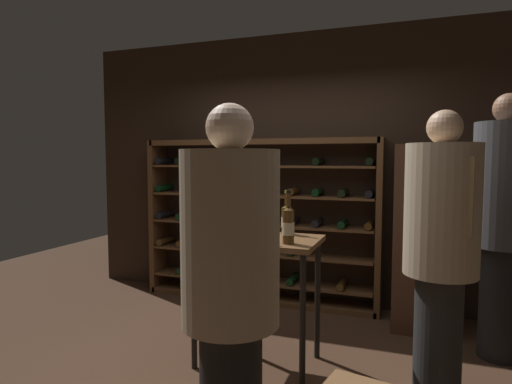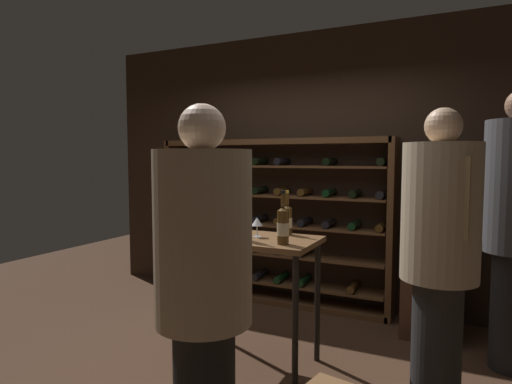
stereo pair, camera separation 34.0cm
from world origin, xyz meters
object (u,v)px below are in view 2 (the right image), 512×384
(display_cabinet, at_px, (430,242))
(person_guest_blue_shirt, at_px, (203,277))
(tasting_table, at_px, (255,256))
(wine_bottle_green_slim, at_px, (246,224))
(wine_bottle_red_label, at_px, (283,225))
(wine_bottle_amber_reserve, at_px, (287,219))
(person_guest_plum_blouse, at_px, (440,244))
(wine_rack, at_px, (269,221))
(wine_glass_stemmed_center, at_px, (257,222))

(display_cabinet, bearing_deg, person_guest_blue_shirt, -111.18)
(tasting_table, height_order, wine_bottle_green_slim, wine_bottle_green_slim)
(wine_bottle_red_label, relative_size, wine_bottle_green_slim, 1.10)
(display_cabinet, height_order, wine_bottle_amber_reserve, display_cabinet)
(person_guest_plum_blouse, xyz_separation_m, wine_bottle_amber_reserve, (-1.12, 0.20, 0.06))
(wine_rack, height_order, display_cabinet, wine_rack)
(tasting_table, xyz_separation_m, wine_bottle_amber_reserve, (0.16, 0.23, 0.26))
(wine_rack, distance_m, wine_bottle_green_slim, 1.64)
(wine_bottle_red_label, height_order, wine_bottle_amber_reserve, wine_bottle_red_label)
(wine_rack, height_order, wine_bottle_amber_reserve, wine_rack)
(wine_bottle_amber_reserve, distance_m, wine_glass_stemmed_center, 0.26)
(tasting_table, xyz_separation_m, wine_glass_stemmed_center, (0.00, 0.02, 0.26))
(wine_bottle_amber_reserve, bearing_deg, person_guest_blue_shirt, -85.18)
(display_cabinet, distance_m, wine_bottle_red_label, 1.56)
(tasting_table, relative_size, person_guest_plum_blouse, 0.52)
(wine_bottle_green_slim, bearing_deg, wine_rack, 107.85)
(wine_glass_stemmed_center, bearing_deg, person_guest_plum_blouse, 0.55)
(person_guest_blue_shirt, distance_m, wine_glass_stemmed_center, 1.23)
(person_guest_plum_blouse, xyz_separation_m, person_guest_blue_shirt, (-1.00, -1.21, -0.03))
(wine_bottle_red_label, distance_m, wine_bottle_green_slim, 0.29)
(person_guest_plum_blouse, height_order, wine_bottle_amber_reserve, person_guest_plum_blouse)
(tasting_table, xyz_separation_m, wine_bottle_green_slim, (-0.01, -0.15, 0.26))
(wine_bottle_amber_reserve, bearing_deg, tasting_table, -125.19)
(person_guest_plum_blouse, xyz_separation_m, display_cabinet, (-0.12, 1.07, -0.19))
(tasting_table, relative_size, display_cabinet, 0.58)
(wine_rack, xyz_separation_m, tasting_table, (0.51, -1.41, -0.05))
(display_cabinet, distance_m, wine_bottle_green_slim, 1.74)
(tasting_table, xyz_separation_m, person_guest_plum_blouse, (1.29, 0.04, 0.20))
(wine_rack, height_order, tasting_table, wine_rack)
(person_guest_plum_blouse, relative_size, wine_bottle_green_slim, 5.54)
(wine_rack, distance_m, tasting_table, 1.49)
(tasting_table, bearing_deg, wine_glass_stemmed_center, 86.85)
(tasting_table, xyz_separation_m, person_guest_blue_shirt, (0.28, -1.17, 0.17))
(person_guest_plum_blouse, height_order, wine_bottle_green_slim, person_guest_plum_blouse)
(person_guest_blue_shirt, bearing_deg, wine_bottle_green_slim, 156.42)
(person_guest_blue_shirt, xyz_separation_m, wine_glass_stemmed_center, (-0.28, 1.19, 0.09))
(wine_bottle_red_label, bearing_deg, wine_glass_stemmed_center, 148.78)
(wine_rack, xyz_separation_m, wine_bottle_red_label, (0.79, -1.55, 0.22))
(person_guest_blue_shirt, height_order, display_cabinet, person_guest_blue_shirt)
(wine_rack, distance_m, display_cabinet, 1.70)
(wine_bottle_green_slim, bearing_deg, person_guest_blue_shirt, -74.22)
(display_cabinet, xyz_separation_m, wine_bottle_red_label, (-0.88, -1.26, 0.26))
(wine_rack, xyz_separation_m, display_cabinet, (1.67, -0.30, -0.04))
(person_guest_blue_shirt, height_order, wine_bottle_red_label, person_guest_blue_shirt)
(wine_rack, xyz_separation_m, wine_bottle_amber_reserve, (0.67, -1.17, 0.21))
(person_guest_blue_shirt, bearing_deg, wine_glass_stemmed_center, 153.85)
(person_guest_plum_blouse, height_order, wine_glass_stemmed_center, person_guest_plum_blouse)
(wine_bottle_red_label, bearing_deg, wine_bottle_green_slim, 179.99)
(wine_bottle_green_slim, bearing_deg, tasting_table, 87.20)
(wine_rack, bearing_deg, wine_bottle_green_slim, -72.15)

